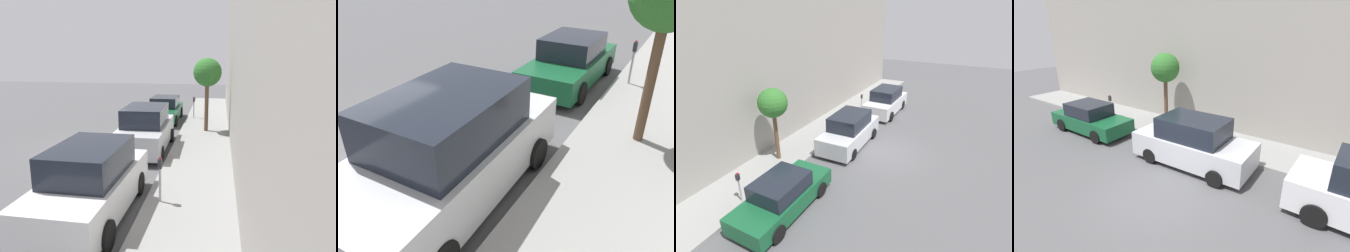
% 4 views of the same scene
% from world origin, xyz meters
% --- Properties ---
extents(ground_plane, '(60.00, 60.00, 0.00)m').
position_xyz_m(ground_plane, '(0.00, 0.00, 0.00)').
color(ground_plane, '#515154').
extents(sidewalk, '(2.61, 32.00, 0.15)m').
position_xyz_m(sidewalk, '(4.80, 0.00, 0.07)').
color(sidewalk, gray).
rests_on(sidewalk, ground_plane).
extents(parked_suv_second, '(2.08, 4.84, 1.98)m').
position_xyz_m(parked_suv_second, '(2.32, 0.12, 0.93)').
color(parked_suv_second, '#B7BABF').
rests_on(parked_suv_second, ground_plane).
extents(parked_sedan_third, '(1.92, 4.51, 1.54)m').
position_xyz_m(parked_sedan_third, '(2.16, 6.42, 0.72)').
color(parked_sedan_third, '#14512D').
rests_on(parked_sedan_third, ground_plane).
extents(parking_meter_far, '(0.11, 0.15, 1.37)m').
position_xyz_m(parking_meter_far, '(3.95, 6.97, 0.99)').
color(parking_meter_far, '#ADADB2').
rests_on(parking_meter_far, sidewalk).
extents(street_tree, '(1.48, 1.48, 3.86)m').
position_xyz_m(street_tree, '(4.88, 3.54, 3.21)').
color(street_tree, brown).
rests_on(street_tree, sidewalk).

